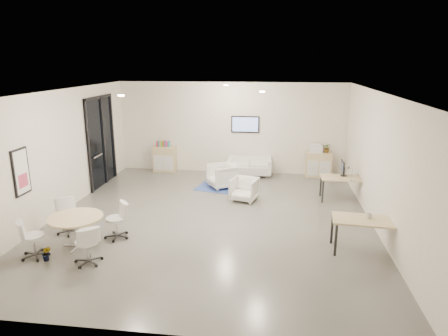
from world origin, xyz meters
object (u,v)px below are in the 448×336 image
loveseat (250,167)px  desk_rear (344,180)px  sideboard_right (318,164)px  armchair_right (244,188)px  round_table (76,221)px  sideboard_left (165,159)px  desk_front (366,223)px  armchair_left (222,175)px

loveseat → desk_rear: size_ratio=1.16×
sideboard_right → armchair_right: size_ratio=1.20×
armchair_right → round_table: bearing=-119.1°
sideboard_left → armchair_right: size_ratio=1.25×
sideboard_right → loveseat: bearing=-176.6°
sideboard_right → desk_front: 5.63m
armchair_right → desk_rear: (2.84, 0.37, 0.26)m
desk_front → round_table: 6.14m
sideboard_right → round_table: 8.42m
loveseat → desk_rear: 3.65m
armchair_left → desk_rear: 3.72m
loveseat → sideboard_left: bearing=173.5°
sideboard_left → loveseat: size_ratio=0.59×
sideboard_left → armchair_left: bearing=-34.9°
loveseat → round_table: round_table is taller
round_table → desk_front: bearing=5.5°
loveseat → sideboard_right: bearing=-0.5°
sideboard_left → sideboard_right: bearing=-0.0°
sideboard_right → desk_front: (0.43, -5.61, 0.21)m
round_table → sideboard_left: bearing=87.9°
sideboard_right → desk_rear: (0.49, -2.39, 0.19)m
loveseat → armchair_right: 2.62m
armchair_left → armchair_right: size_ratio=1.14×
sideboard_left → desk_rear: bearing=-21.9°
sideboard_left → round_table: size_ratio=0.79×
round_table → armchair_left: bearing=60.9°
loveseat → desk_rear: bearing=-42.1°
sideboard_left → loveseat: sideboard_left is taller
armchair_left → desk_front: 5.36m
sideboard_left → loveseat: (3.10, -0.14, -0.15)m
desk_front → armchair_right: bearing=139.2°
desk_rear → sideboard_right: bearing=100.9°
armchair_right → round_table: size_ratio=0.64×
sideboard_right → desk_rear: bearing=-78.5°
sideboard_left → round_table: 6.21m
sideboard_left → loveseat: 3.10m
sideboard_right → desk_rear: size_ratio=0.65×
sideboard_left → armchair_left: sideboard_left is taller
sideboard_right → round_table: sideboard_right is taller
armchair_left → desk_front: (3.57, -3.99, 0.23)m
desk_rear → round_table: round_table is taller
sideboard_right → armchair_left: (-3.14, -1.62, -0.02)m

